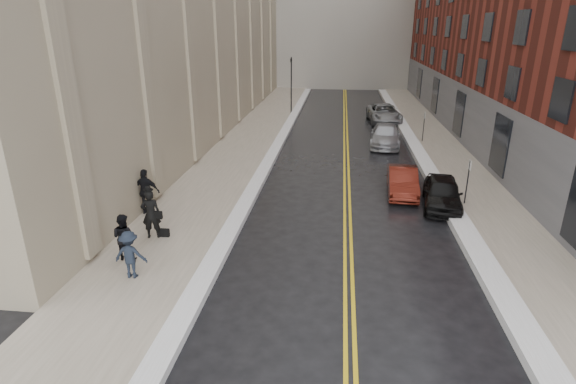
% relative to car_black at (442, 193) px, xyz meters
% --- Properties ---
extents(ground, '(160.00, 160.00, 0.00)m').
position_rel_car_black_xyz_m(ground, '(-6.80, -7.78, -0.70)').
color(ground, black).
rests_on(ground, ground).
extents(sidewalk_left, '(4.00, 64.00, 0.15)m').
position_rel_car_black_xyz_m(sidewalk_left, '(-11.30, 8.22, -0.62)').
color(sidewalk_left, gray).
rests_on(sidewalk_left, ground).
extents(sidewalk_right, '(3.00, 64.00, 0.15)m').
position_rel_car_black_xyz_m(sidewalk_right, '(2.20, 8.22, -0.62)').
color(sidewalk_right, gray).
rests_on(sidewalk_right, ground).
extents(lane_stripe_a, '(0.12, 64.00, 0.01)m').
position_rel_car_black_xyz_m(lane_stripe_a, '(-4.42, 8.22, -0.69)').
color(lane_stripe_a, gold).
rests_on(lane_stripe_a, ground).
extents(lane_stripe_b, '(0.12, 64.00, 0.01)m').
position_rel_car_black_xyz_m(lane_stripe_b, '(-4.18, 8.22, -0.69)').
color(lane_stripe_b, gold).
rests_on(lane_stripe_b, ground).
extents(snow_ridge_left, '(0.70, 60.80, 0.26)m').
position_rel_car_black_xyz_m(snow_ridge_left, '(-9.00, 8.22, -0.57)').
color(snow_ridge_left, white).
rests_on(snow_ridge_left, ground).
extents(snow_ridge_right, '(0.85, 60.80, 0.30)m').
position_rel_car_black_xyz_m(snow_ridge_right, '(0.35, 8.22, -0.55)').
color(snow_ridge_right, white).
rests_on(snow_ridge_right, ground).
extents(building_right, '(14.00, 50.00, 18.00)m').
position_rel_car_black_xyz_m(building_right, '(10.70, 15.22, 8.30)').
color(building_right, maroon).
rests_on(building_right, ground).
extents(traffic_signal, '(0.18, 0.15, 5.20)m').
position_rel_car_black_xyz_m(traffic_signal, '(-9.40, 22.22, 2.39)').
color(traffic_signal, black).
rests_on(traffic_signal, ground).
extents(parking_sign_near, '(0.06, 0.35, 2.23)m').
position_rel_car_black_xyz_m(parking_sign_near, '(1.10, 0.22, 0.66)').
color(parking_sign_near, black).
rests_on(parking_sign_near, ground).
extents(parking_sign_far, '(0.06, 0.35, 2.23)m').
position_rel_car_black_xyz_m(parking_sign_far, '(1.10, 12.22, 0.66)').
color(parking_sign_far, black).
rests_on(parking_sign_far, ground).
extents(car_black, '(2.20, 4.28, 1.39)m').
position_rel_car_black_xyz_m(car_black, '(0.00, 0.00, 0.00)').
color(car_black, black).
rests_on(car_black, ground).
extents(car_maroon, '(1.60, 4.03, 1.30)m').
position_rel_car_black_xyz_m(car_maroon, '(-1.60, 1.54, -0.05)').
color(car_maroon, '#4F160E').
rests_on(car_maroon, ground).
extents(car_silver_near, '(2.46, 5.07, 1.42)m').
position_rel_car_black_xyz_m(car_silver_near, '(-1.60, 11.26, 0.01)').
color(car_silver_near, '#919298').
rests_on(car_silver_near, ground).
extents(car_silver_far, '(2.93, 5.66, 1.53)m').
position_rel_car_black_xyz_m(car_silver_far, '(-1.03, 19.43, 0.07)').
color(car_silver_far, gray).
rests_on(car_silver_far, ground).
extents(pedestrian_main, '(0.81, 0.63, 1.95)m').
position_rel_car_black_xyz_m(pedestrian_main, '(-11.85, -4.87, 0.43)').
color(pedestrian_main, black).
rests_on(pedestrian_main, sidewalk_left).
extents(pedestrian_a, '(0.95, 0.82, 1.69)m').
position_rel_car_black_xyz_m(pedestrian_a, '(-12.11, -6.61, 0.30)').
color(pedestrian_a, black).
rests_on(pedestrian_a, sidewalk_left).
extents(pedestrian_b, '(1.07, 0.64, 1.62)m').
position_rel_car_black_xyz_m(pedestrian_b, '(-11.36, -7.76, 0.26)').
color(pedestrian_b, '#19202D').
rests_on(pedestrian_b, sidewalk_left).
extents(pedestrian_c, '(1.20, 0.54, 2.01)m').
position_rel_car_black_xyz_m(pedestrian_c, '(-13.00, -2.60, 0.46)').
color(pedestrian_c, black).
rests_on(pedestrian_c, sidewalk_left).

